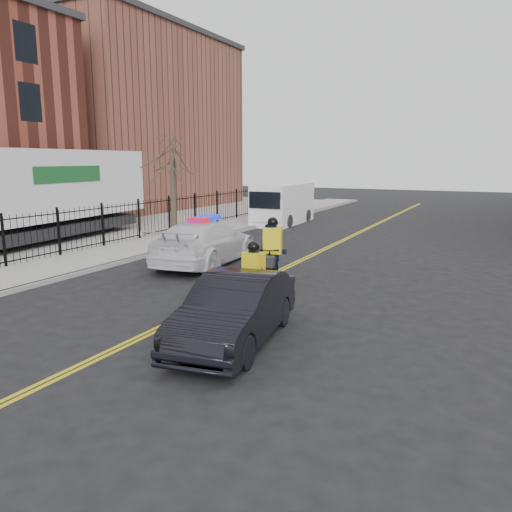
{
  "coord_description": "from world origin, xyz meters",
  "views": [
    {
      "loc": [
        7.17,
        -10.34,
        3.96
      ],
      "look_at": [
        0.98,
        2.02,
        1.3
      ],
      "focal_mm": 35.0,
      "sensor_mm": 36.0,
      "label": 1
    }
  ],
  "objects_px": {
    "dark_sedan": "(235,309)",
    "cyclist_near": "(253,290)",
    "cyclist_far": "(272,258)",
    "semi_trailer": "(28,191)",
    "cargo_van": "(282,204)",
    "police_cruiser": "(205,242)"
  },
  "relations": [
    {
      "from": "semi_trailer",
      "to": "cyclist_far",
      "type": "height_order",
      "value": "semi_trailer"
    },
    {
      "from": "cyclist_near",
      "to": "cyclist_far",
      "type": "bearing_deg",
      "value": 114.55
    },
    {
      "from": "police_cruiser",
      "to": "cyclist_far",
      "type": "distance_m",
      "value": 4.13
    },
    {
      "from": "dark_sedan",
      "to": "police_cruiser",
      "type": "bearing_deg",
      "value": 118.09
    },
    {
      "from": "police_cruiser",
      "to": "cyclist_near",
      "type": "relative_size",
      "value": 2.93
    },
    {
      "from": "semi_trailer",
      "to": "dark_sedan",
      "type": "bearing_deg",
      "value": -30.15
    },
    {
      "from": "semi_trailer",
      "to": "cyclist_near",
      "type": "xyz_separation_m",
      "value": [
        14.33,
        -5.04,
        -1.86
      ]
    },
    {
      "from": "dark_sedan",
      "to": "cyclist_near",
      "type": "relative_size",
      "value": 2.21
    },
    {
      "from": "cargo_van",
      "to": "semi_trailer",
      "type": "xyz_separation_m",
      "value": [
        -7.31,
        -12.81,
        1.32
      ]
    },
    {
      "from": "dark_sedan",
      "to": "semi_trailer",
      "type": "xyz_separation_m",
      "value": [
        -14.85,
        6.94,
        1.78
      ]
    },
    {
      "from": "cyclist_near",
      "to": "police_cruiser",
      "type": "bearing_deg",
      "value": 141.0
    },
    {
      "from": "dark_sedan",
      "to": "cargo_van",
      "type": "distance_m",
      "value": 21.15
    },
    {
      "from": "cyclist_near",
      "to": "cyclist_far",
      "type": "distance_m",
      "value": 3.34
    },
    {
      "from": "semi_trailer",
      "to": "cyclist_far",
      "type": "relative_size",
      "value": 6.45
    },
    {
      "from": "police_cruiser",
      "to": "cyclist_near",
      "type": "xyz_separation_m",
      "value": [
        4.64,
        -5.02,
        -0.17
      ]
    },
    {
      "from": "police_cruiser",
      "to": "cargo_van",
      "type": "distance_m",
      "value": 13.06
    },
    {
      "from": "cyclist_far",
      "to": "police_cruiser",
      "type": "bearing_deg",
      "value": 137.88
    },
    {
      "from": "cargo_van",
      "to": "police_cruiser",
      "type": "bearing_deg",
      "value": -81.8
    },
    {
      "from": "cargo_van",
      "to": "semi_trailer",
      "type": "distance_m",
      "value": 14.81
    },
    {
      "from": "police_cruiser",
      "to": "dark_sedan",
      "type": "distance_m",
      "value": 8.63
    },
    {
      "from": "police_cruiser",
      "to": "cargo_van",
      "type": "bearing_deg",
      "value": -86.06
    },
    {
      "from": "semi_trailer",
      "to": "cyclist_far",
      "type": "xyz_separation_m",
      "value": [
        13.4,
        -1.85,
        -1.67
      ]
    }
  ]
}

